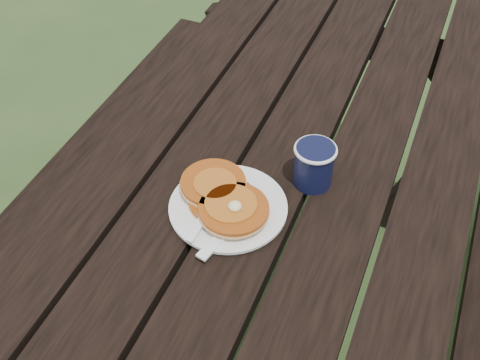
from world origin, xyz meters
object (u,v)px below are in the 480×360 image
at_px(plate, 228,208).
at_px(pancake_stack, 224,198).
at_px(picnic_table, 271,280).
at_px(coffee_cup, 314,163).

bearing_deg(plate, pancake_stack, 163.44).
relative_size(picnic_table, plate, 8.46).
relative_size(picnic_table, pancake_stack, 9.68).
relative_size(pancake_stack, coffee_cup, 2.11).
distance_m(plate, coffee_cup, 0.18).
height_order(plate, pancake_stack, pancake_stack).
xyz_separation_m(picnic_table, plate, (-0.05, -0.14, 0.39)).
bearing_deg(picnic_table, coffee_cup, -10.53).
height_order(pancake_stack, coffee_cup, coffee_cup).
height_order(plate, coffee_cup, coffee_cup).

